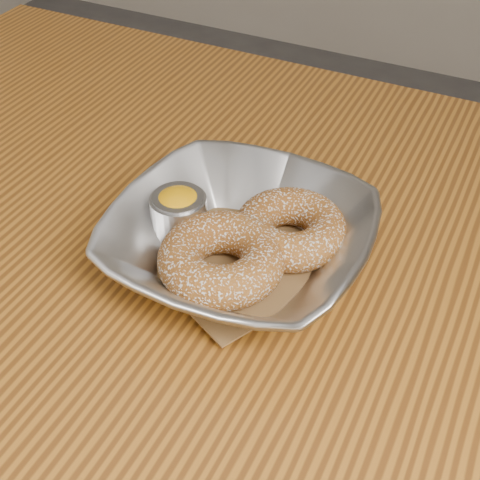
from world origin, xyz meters
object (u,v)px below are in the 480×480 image
at_px(donut_back, 290,228).
at_px(ramekin, 179,214).
at_px(serving_bowl, 240,242).
at_px(donut_front, 222,259).
at_px(table, 260,356).

distance_m(donut_back, ramekin, 0.10).
relative_size(serving_bowl, donut_front, 2.08).
bearing_deg(table, serving_bowl, 158.01).
distance_m(serving_bowl, ramekin, 0.06).
xyz_separation_m(donut_back, ramekin, (-0.09, -0.03, 0.01)).
xyz_separation_m(table, serving_bowl, (-0.03, 0.01, 0.13)).
bearing_deg(table, donut_front, -151.61).
xyz_separation_m(table, donut_front, (-0.03, -0.02, 0.13)).
bearing_deg(donut_back, ramekin, -161.71).
height_order(donut_back, ramekin, ramekin).
bearing_deg(ramekin, donut_front, -28.48).
xyz_separation_m(donut_front, ramekin, (-0.06, 0.03, 0.00)).
xyz_separation_m(serving_bowl, donut_back, (0.03, 0.04, 0.00)).
height_order(table, ramekin, ramekin).
xyz_separation_m(donut_back, donut_front, (-0.04, -0.06, 0.00)).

